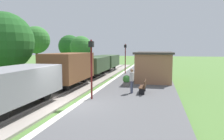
{
  "coord_description": "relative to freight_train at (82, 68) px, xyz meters",
  "views": [
    {
      "loc": [
        4.84,
        -10.54,
        3.39
      ],
      "look_at": [
        0.91,
        6.87,
        1.5
      ],
      "focal_mm": 33.12,
      "sensor_mm": 36.0,
      "label": 1
    }
  ],
  "objects": [
    {
      "name": "platform_edge_stripe",
      "position": [
        2.8,
        -8.4,
        -1.23
      ],
      "size": [
        0.36,
        60.0,
        0.01
      ],
      "primitive_type": "cube",
      "color": "silver",
      "rests_on": "platform_slab"
    },
    {
      "name": "lamp_post_far",
      "position": [
        3.24,
        6.23,
        1.32
      ],
      "size": [
        0.28,
        0.28,
        3.7
      ],
      "color": "#591414",
      "rests_on": "platform_slab"
    },
    {
      "name": "rail_far",
      "position": [
        -0.72,
        -8.4,
        -1.29
      ],
      "size": [
        0.07,
        60.0,
        0.14
      ],
      "primitive_type": "cube",
      "color": "slate",
      "rests_on": "track_ballast"
    },
    {
      "name": "station_hut",
      "position": [
        6.8,
        1.7,
        0.17
      ],
      "size": [
        3.5,
        5.8,
        2.78
      ],
      "color": "#9E6B4C",
      "rests_on": "platform_slab"
    },
    {
      "name": "tree_field_distant",
      "position": [
        -7.99,
        14.85,
        2.27
      ],
      "size": [
        3.85,
        3.85,
        5.69
      ],
      "color": "#4C3823",
      "rests_on": "ground"
    },
    {
      "name": "lamp_post_near",
      "position": [
        3.24,
        -6.94,
        1.32
      ],
      "size": [
        0.28,
        0.28,
        3.7
      ],
      "color": "#591414",
      "rests_on": "platform_slab"
    },
    {
      "name": "track_ballast",
      "position": [
        -0.0,
        -8.4,
        -1.42
      ],
      "size": [
        3.8,
        60.0,
        0.12
      ],
      "primitive_type": "cube",
      "color": "#9E9389",
      "rests_on": "ground"
    },
    {
      "name": "person_waiting",
      "position": [
        5.45,
        -4.72,
        -0.3
      ],
      "size": [
        0.28,
        0.4,
        1.71
      ],
      "rotation": [
        0.0,
        0.0,
        3.03
      ],
      "color": "#474C66",
      "rests_on": "platform_slab"
    },
    {
      "name": "tree_field_left",
      "position": [
        -3.9,
        9.73,
        2.07
      ],
      "size": [
        3.23,
        3.23,
        5.18
      ],
      "color": "#4C3823",
      "rests_on": "ground"
    },
    {
      "name": "potted_planter",
      "position": [
        4.69,
        -2.18,
        -0.76
      ],
      "size": [
        0.64,
        0.64,
        0.92
      ],
      "color": "slate",
      "rests_on": "platform_slab"
    },
    {
      "name": "ground_plane",
      "position": [
        2.4,
        -8.4,
        -1.48
      ],
      "size": [
        160.0,
        160.0,
        0.0
      ],
      "primitive_type": "plane",
      "color": "#517A38"
    },
    {
      "name": "tree_trackside_mid",
      "position": [
        -4.87,
        -4.62,
        2.43
      ],
      "size": [
        4.71,
        4.71,
        6.28
      ],
      "color": "#4C3823",
      "rests_on": "ground"
    },
    {
      "name": "tree_trackside_far",
      "position": [
        -7.25,
        3.58,
        2.89
      ],
      "size": [
        3.28,
        3.28,
        6.03
      ],
      "color": "#4C3823",
      "rests_on": "ground"
    },
    {
      "name": "freight_train",
      "position": [
        0.0,
        0.0,
        0.0
      ],
      "size": [
        2.5,
        26.0,
        2.72
      ],
      "color": "gray",
      "rests_on": "rail_near"
    },
    {
      "name": "platform_slab",
      "position": [
        5.6,
        -8.4,
        -1.36
      ],
      "size": [
        6.0,
        60.0,
        0.25
      ],
      "primitive_type": "cube",
      "color": "#565659",
      "rests_on": "ground"
    },
    {
      "name": "rail_near",
      "position": [
        0.72,
        -8.4,
        -1.29
      ],
      "size": [
        0.07,
        60.0,
        0.14
      ],
      "primitive_type": "cube",
      "color": "slate",
      "rests_on": "track_ballast"
    },
    {
      "name": "bench_near_hut",
      "position": [
        6.25,
        -4.5,
        -0.76
      ],
      "size": [
        0.42,
        1.5,
        0.91
      ],
      "color": "#422819",
      "rests_on": "platform_slab"
    }
  ]
}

